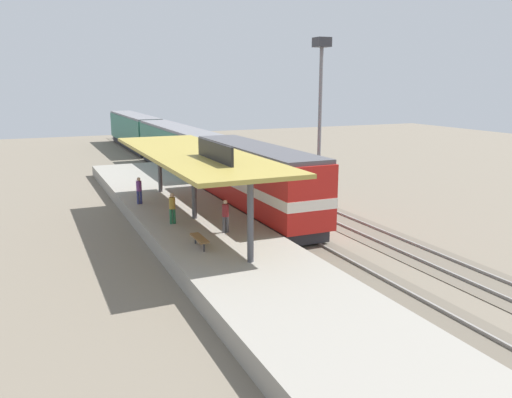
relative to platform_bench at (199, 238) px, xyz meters
The scene contains 13 objects.
ground_plane 9.66m from the platform_bench, 33.26° to the left, with size 120.00×120.00×0.00m, color #706656.
track_near 8.08m from the platform_bench, 41.17° to the left, with size 3.20×110.00×0.16m.
track_far 11.90m from the platform_bench, 26.34° to the left, with size 3.20×110.00×0.16m.
platform 5.50m from the platform_bench, 75.06° to the left, with size 6.00×44.00×0.90m, color gray.
station_canopy 6.22m from the platform_bench, 74.80° to the left, with size 5.20×18.00×4.70m.
platform_bench is the anchor object (origin of this frame).
locomotive 9.36m from the platform_bench, 49.84° to the left, with size 2.93×14.43×4.44m.
passenger_carriage_front 25.84m from the platform_bench, 76.56° to the left, with size 2.90×20.00×4.24m.
passenger_carriage_rear 46.31m from the platform_bench, 82.55° to the left, with size 2.90×20.00×4.24m.
light_mast 19.91m from the platform_bench, 42.17° to the left, with size 1.10×1.10×11.70m.
person_waiting 4.64m from the platform_bench, 90.52° to the left, with size 0.34×0.34×1.71m.
person_walking 2.80m from the platform_bench, 43.10° to the left, with size 0.34×0.34×1.71m.
person_boarding 10.14m from the platform_bench, 94.09° to the left, with size 0.34×0.34×1.71m.
Camera 1 is at (-12.99, -27.47, 8.45)m, focal length 36.42 mm.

